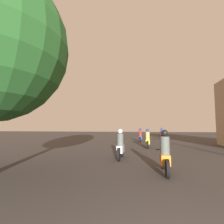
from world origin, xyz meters
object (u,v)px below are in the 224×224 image
motorcycle_silver (121,147)px  motorcycle_red (162,134)px  motorcycle_yellow (148,140)px  motorcycle_orange (165,155)px  motorcycle_blue (140,136)px

motorcycle_silver → motorcycle_red: motorcycle_red is taller
motorcycle_yellow → motorcycle_red: motorcycle_red is taller
motorcycle_red → motorcycle_orange: bearing=-98.0°
motorcycle_orange → motorcycle_silver: bearing=137.1°
motorcycle_orange → motorcycle_silver: 3.11m
motorcycle_silver → motorcycle_yellow: (1.45, 5.14, -0.01)m
motorcycle_silver → motorcycle_red: (3.54, 15.86, 0.01)m
motorcycle_silver → motorcycle_blue: (0.77, 10.53, 0.00)m
motorcycle_silver → motorcycle_yellow: motorcycle_silver is taller
motorcycle_orange → motorcycle_blue: bearing=104.5°
motorcycle_yellow → motorcycle_red: (2.09, 10.72, 0.02)m
motorcycle_silver → motorcycle_red: bearing=78.1°
motorcycle_red → motorcycle_blue: bearing=-120.3°
motorcycle_silver → motorcycle_blue: 10.56m
motorcycle_silver → motorcycle_yellow: 5.34m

